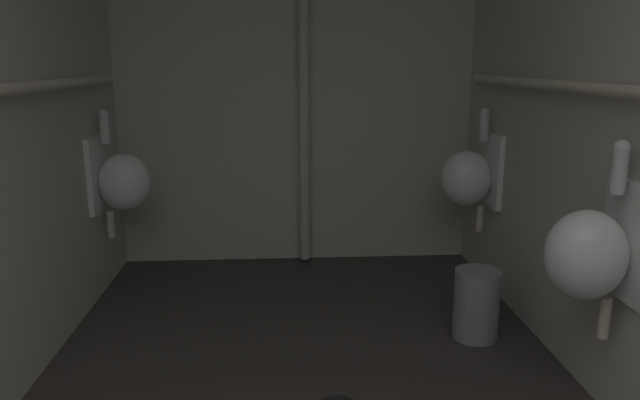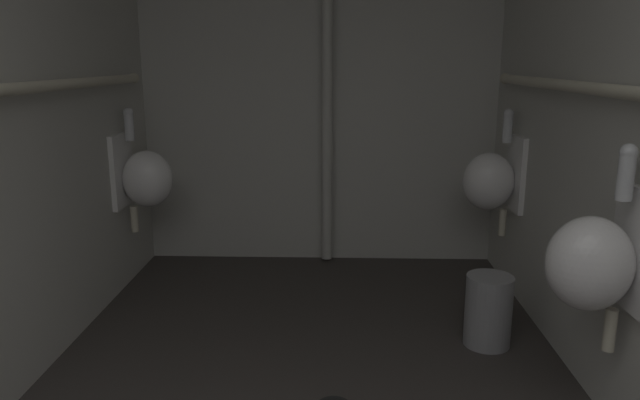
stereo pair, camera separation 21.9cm
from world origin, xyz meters
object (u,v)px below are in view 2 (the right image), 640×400
at_px(urinal_left_mid, 144,177).
at_px(urinal_right_far, 492,179).
at_px(urinal_right_mid, 596,261).
at_px(standpipe_back_wall, 327,72).
at_px(waste_bin, 488,311).

relative_size(urinal_left_mid, urinal_right_far, 1.00).
distance_m(urinal_right_mid, standpipe_back_wall, 2.23).
height_order(urinal_right_mid, urinal_right_far, same).
relative_size(urinal_right_far, standpipe_back_wall, 0.30).
distance_m(urinal_right_mid, urinal_right_far, 1.44).
bearing_deg(waste_bin, urinal_left_mid, 158.66).
bearing_deg(urinal_left_mid, urinal_right_far, -0.29).
bearing_deg(waste_bin, urinal_right_far, 77.03).
xyz_separation_m(urinal_right_far, waste_bin, (-0.17, -0.73, -0.51)).
distance_m(urinal_left_mid, standpipe_back_wall, 1.33).
relative_size(standpipe_back_wall, waste_bin, 7.17).
relative_size(urinal_right_mid, waste_bin, 2.14).
relative_size(urinal_right_mid, urinal_right_far, 1.00).
bearing_deg(urinal_left_mid, waste_bin, -21.34).
relative_size(urinal_right_far, waste_bin, 2.14).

